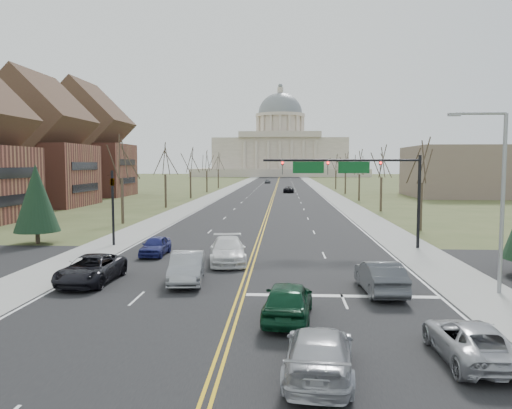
# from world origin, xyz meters

# --- Properties ---
(ground) EXTENTS (600.00, 600.00, 0.00)m
(ground) POSITION_xyz_m (0.00, 0.00, 0.00)
(ground) COLOR #414E27
(ground) RESTS_ON ground
(road) EXTENTS (20.00, 380.00, 0.01)m
(road) POSITION_xyz_m (0.00, 110.00, 0.01)
(road) COLOR black
(road) RESTS_ON ground
(cross_road) EXTENTS (120.00, 14.00, 0.01)m
(cross_road) POSITION_xyz_m (0.00, 6.00, 0.01)
(cross_road) COLOR black
(cross_road) RESTS_ON ground
(sidewalk_left) EXTENTS (4.00, 380.00, 0.03)m
(sidewalk_left) POSITION_xyz_m (-12.00, 110.00, 0.01)
(sidewalk_left) COLOR gray
(sidewalk_left) RESTS_ON ground
(sidewalk_right) EXTENTS (4.00, 380.00, 0.03)m
(sidewalk_right) POSITION_xyz_m (12.00, 110.00, 0.01)
(sidewalk_right) COLOR gray
(sidewalk_right) RESTS_ON ground
(center_line) EXTENTS (0.42, 380.00, 0.01)m
(center_line) POSITION_xyz_m (0.00, 110.00, 0.01)
(center_line) COLOR gold
(center_line) RESTS_ON road
(edge_line_left) EXTENTS (0.15, 380.00, 0.01)m
(edge_line_left) POSITION_xyz_m (-9.80, 110.00, 0.01)
(edge_line_left) COLOR silver
(edge_line_left) RESTS_ON road
(edge_line_right) EXTENTS (0.15, 380.00, 0.01)m
(edge_line_right) POSITION_xyz_m (9.80, 110.00, 0.01)
(edge_line_right) COLOR silver
(edge_line_right) RESTS_ON road
(stop_bar) EXTENTS (9.50, 0.50, 0.01)m
(stop_bar) POSITION_xyz_m (5.00, -1.00, 0.01)
(stop_bar) COLOR silver
(stop_bar) RESTS_ON road
(capitol) EXTENTS (90.00, 60.00, 50.00)m
(capitol) POSITION_xyz_m (0.00, 249.91, 14.20)
(capitol) COLOR beige
(capitol) RESTS_ON ground
(signal_mast) EXTENTS (12.12, 0.44, 7.20)m
(signal_mast) POSITION_xyz_m (7.45, 13.50, 5.76)
(signal_mast) COLOR black
(signal_mast) RESTS_ON ground
(signal_left) EXTENTS (0.32, 0.36, 6.00)m
(signal_left) POSITION_xyz_m (-11.50, 13.50, 3.71)
(signal_left) COLOR black
(signal_left) RESTS_ON ground
(street_light) EXTENTS (2.90, 0.25, 9.07)m
(street_light) POSITION_xyz_m (12.74, 0.00, 5.23)
(street_light) COLOR gray
(street_light) RESTS_ON ground
(tree_r_0) EXTENTS (3.74, 3.74, 8.50)m
(tree_r_0) POSITION_xyz_m (15.50, 24.00, 6.55)
(tree_r_0) COLOR #34251E
(tree_r_0) RESTS_ON ground
(tree_l_0) EXTENTS (3.96, 3.96, 9.00)m
(tree_l_0) POSITION_xyz_m (-15.50, 28.00, 6.94)
(tree_l_0) COLOR #34251E
(tree_l_0) RESTS_ON ground
(tree_r_1) EXTENTS (3.74, 3.74, 8.50)m
(tree_r_1) POSITION_xyz_m (15.50, 44.00, 6.55)
(tree_r_1) COLOR #34251E
(tree_r_1) RESTS_ON ground
(tree_l_1) EXTENTS (3.96, 3.96, 9.00)m
(tree_l_1) POSITION_xyz_m (-15.50, 48.00, 6.94)
(tree_l_1) COLOR #34251E
(tree_l_1) RESTS_ON ground
(tree_r_2) EXTENTS (3.74, 3.74, 8.50)m
(tree_r_2) POSITION_xyz_m (15.50, 64.00, 6.55)
(tree_r_2) COLOR #34251E
(tree_r_2) RESTS_ON ground
(tree_l_2) EXTENTS (3.96, 3.96, 9.00)m
(tree_l_2) POSITION_xyz_m (-15.50, 68.00, 6.94)
(tree_l_2) COLOR #34251E
(tree_l_2) RESTS_ON ground
(tree_r_3) EXTENTS (3.74, 3.74, 8.50)m
(tree_r_3) POSITION_xyz_m (15.50, 84.00, 6.55)
(tree_r_3) COLOR #34251E
(tree_r_3) RESTS_ON ground
(tree_l_3) EXTENTS (3.96, 3.96, 9.00)m
(tree_l_3) POSITION_xyz_m (-15.50, 88.00, 6.94)
(tree_l_3) COLOR #34251E
(tree_l_3) RESTS_ON ground
(tree_r_4) EXTENTS (3.74, 3.74, 8.50)m
(tree_r_4) POSITION_xyz_m (15.50, 104.00, 6.55)
(tree_r_4) COLOR #34251E
(tree_r_4) RESTS_ON ground
(tree_l_4) EXTENTS (3.96, 3.96, 9.00)m
(tree_l_4) POSITION_xyz_m (-15.50, 108.00, 6.94)
(tree_l_4) COLOR #34251E
(tree_l_4) RESTS_ON ground
(conifer_l) EXTENTS (3.64, 3.64, 6.50)m
(conifer_l) POSITION_xyz_m (-18.00, 14.00, 3.74)
(conifer_l) COLOR #34251E
(conifer_l) RESTS_ON ground
(bldg_left_mid) EXTENTS (15.10, 14.28, 20.75)m
(bldg_left_mid) POSITION_xyz_m (-36.00, 50.00, 8.54)
(bldg_left_mid) COLOR brown
(bldg_left_mid) RESTS_ON ground
(bldg_left_far) EXTENTS (17.10, 14.28, 23.25)m
(bldg_left_far) POSITION_xyz_m (-38.00, 74.00, 9.54)
(bldg_left_far) COLOR brown
(bldg_left_far) RESTS_ON ground
(bldg_right_mass) EXTENTS (25.00, 20.00, 10.00)m
(bldg_right_mass) POSITION_xyz_m (40.00, 76.00, 5.00)
(bldg_right_mass) COLOR #766054
(bldg_right_mass) RESTS_ON ground
(car_nb_inner_lead) EXTENTS (2.37, 4.99, 1.65)m
(car_nb_inner_lead) POSITION_xyz_m (2.30, -4.91, 0.84)
(car_nb_inner_lead) COLOR #0C351F
(car_nb_inner_lead) RESTS_ON road
(car_nb_outer_lead) EXTENTS (1.99, 5.06, 1.64)m
(car_nb_outer_lead) POSITION_xyz_m (7.00, -0.25, 0.83)
(car_nb_outer_lead) COLOR #43464A
(car_nb_outer_lead) RESTS_ON road
(car_nb_outer_second) EXTENTS (2.29, 4.81, 1.32)m
(car_nb_outer_second) POSITION_xyz_m (8.34, -8.87, 0.67)
(car_nb_outer_second) COLOR #A5A7AD
(car_nb_outer_second) RESTS_ON road
(car_nb_inner_second) EXTENTS (2.56, 5.29, 1.48)m
(car_nb_inner_second) POSITION_xyz_m (3.21, -10.41, 0.75)
(car_nb_inner_second) COLOR #A9AAB1
(car_nb_inner_second) RESTS_ON road
(car_sb_inner_lead) EXTENTS (2.28, 5.13, 1.64)m
(car_sb_inner_lead) POSITION_xyz_m (-3.21, 1.45, 0.83)
(car_sb_inner_lead) COLOR gray
(car_sb_inner_lead) RESTS_ON road
(car_sb_outer_lead) EXTENTS (2.66, 5.48, 1.50)m
(car_sb_outer_lead) POSITION_xyz_m (-8.44, 1.01, 0.76)
(car_sb_outer_lead) COLOR black
(car_sb_outer_lead) RESTS_ON road
(car_sb_inner_second) EXTENTS (3.00, 5.92, 1.65)m
(car_sb_inner_second) POSITION_xyz_m (-1.55, 6.95, 0.84)
(car_sb_inner_second) COLOR white
(car_sb_inner_second) RESTS_ON road
(car_sb_outer_second) EXTENTS (1.68, 4.03, 1.37)m
(car_sb_outer_second) POSITION_xyz_m (-7.02, 9.36, 0.69)
(car_sb_outer_second) COLOR navy
(car_sb_outer_second) RESTS_ON road
(car_far_nb) EXTENTS (2.46, 5.11, 1.40)m
(car_far_nb) POSITION_xyz_m (3.22, 87.67, 0.71)
(car_far_nb) COLOR black
(car_far_nb) RESTS_ON road
(car_far_sb) EXTENTS (1.95, 4.41, 1.48)m
(car_far_sb) POSITION_xyz_m (-3.24, 140.94, 0.75)
(car_far_sb) COLOR #4F5256
(car_far_sb) RESTS_ON road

